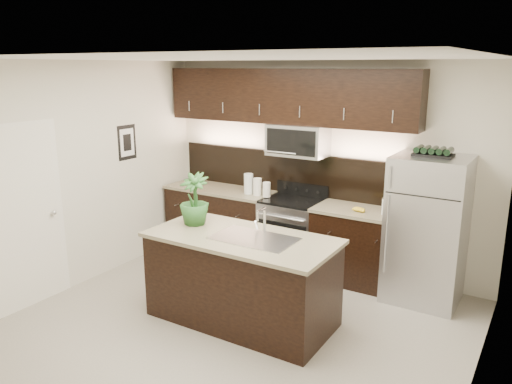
% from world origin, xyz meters
% --- Properties ---
extents(ground, '(4.50, 4.50, 0.00)m').
position_xyz_m(ground, '(0.00, 0.00, 0.00)').
color(ground, gray).
rests_on(ground, ground).
extents(room_walls, '(4.52, 4.02, 2.71)m').
position_xyz_m(room_walls, '(-0.11, -0.04, 1.70)').
color(room_walls, beige).
rests_on(room_walls, ground).
extents(counter_run, '(3.51, 0.65, 0.94)m').
position_xyz_m(counter_run, '(-0.46, 1.69, 0.47)').
color(counter_run, black).
rests_on(counter_run, ground).
extents(upper_fixtures, '(3.49, 0.40, 1.66)m').
position_xyz_m(upper_fixtures, '(-0.43, 1.84, 2.14)').
color(upper_fixtures, black).
rests_on(upper_fixtures, counter_run).
extents(island, '(1.96, 0.96, 0.94)m').
position_xyz_m(island, '(-0.02, 0.11, 0.47)').
color(island, black).
rests_on(island, ground).
extents(sink_faucet, '(0.84, 0.50, 0.28)m').
position_xyz_m(sink_faucet, '(0.13, 0.13, 0.96)').
color(sink_faucet, silver).
rests_on(sink_faucet, island).
extents(refrigerator, '(0.81, 0.73, 1.68)m').
position_xyz_m(refrigerator, '(1.48, 1.63, 0.84)').
color(refrigerator, '#B2B2B7').
rests_on(refrigerator, ground).
extents(wine_rack, '(0.41, 0.26, 0.10)m').
position_xyz_m(wine_rack, '(1.48, 1.63, 1.73)').
color(wine_rack, black).
rests_on(wine_rack, refrigerator).
extents(plant, '(0.37, 0.37, 0.57)m').
position_xyz_m(plant, '(-0.68, 0.19, 1.22)').
color(plant, '#255522').
rests_on(plant, island).
extents(canisters, '(0.41, 0.14, 0.28)m').
position_xyz_m(canisters, '(-0.79, 1.63, 1.06)').
color(canisters, silver).
rests_on(canisters, counter_run).
extents(french_press, '(0.10, 0.10, 0.28)m').
position_xyz_m(french_press, '(0.99, 1.64, 1.04)').
color(french_press, silver).
rests_on(french_press, counter_run).
extents(bananas, '(0.19, 0.16, 0.05)m').
position_xyz_m(bananas, '(0.65, 1.61, 0.97)').
color(bananas, gold).
rests_on(bananas, counter_run).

